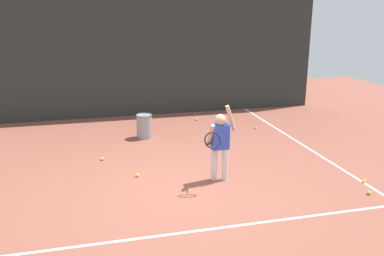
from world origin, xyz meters
name	(u,v)px	position (x,y,z in m)	size (l,w,h in m)	color
ground_plane	(180,189)	(0.00, 0.00, 0.00)	(20.00, 20.00, 0.00)	brown
court_line_baseline	(202,230)	(0.00, -1.38, 0.00)	(9.00, 0.05, 0.00)	white
court_line_sideline	(318,154)	(3.18, 1.00, 0.00)	(0.05, 9.00, 0.00)	white
back_fence_windscreen	(139,54)	(0.00, 5.25, 1.75)	(10.44, 0.08, 3.50)	#282D2B
fence_post_1	(139,51)	(0.00, 5.31, 1.83)	(0.09, 0.09, 3.65)	slate
fence_post_2	(304,47)	(5.07, 5.31, 1.83)	(0.09, 0.09, 3.65)	slate
tennis_player	(220,141)	(0.75, 0.22, 0.73)	(0.70, 0.59, 1.35)	silver
ball_hopper	(144,126)	(-0.19, 3.05, 0.29)	(0.38, 0.38, 0.56)	gray
tennis_ball_0	(369,193)	(2.96, -0.96, 0.03)	(0.07, 0.07, 0.07)	#CCE033
tennis_ball_1	(364,181)	(3.19, -0.52, 0.03)	(0.07, 0.07, 0.07)	#CCE033
tennis_ball_2	(255,128)	(2.65, 3.10, 0.03)	(0.07, 0.07, 0.07)	#CCE033
tennis_ball_3	(102,159)	(-1.23, 1.73, 0.03)	(0.07, 0.07, 0.07)	#CCE033
tennis_ball_4	(138,175)	(-0.64, 0.71, 0.03)	(0.07, 0.07, 0.07)	#CCE033
tennis_ball_5	(196,119)	(1.39, 4.25, 0.03)	(0.07, 0.07, 0.07)	#CCE033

